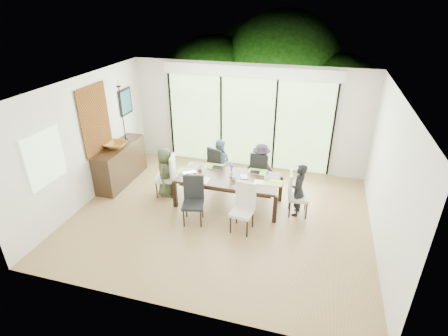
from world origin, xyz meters
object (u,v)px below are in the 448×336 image
(chair_near_right, at_px, (242,209))
(cup_c, at_px, (267,178))
(person_far_right, at_px, (261,167))
(laptop, at_px, (190,173))
(person_far_left, at_px, (219,162))
(cup_b, at_px, (234,178))
(cup_a, at_px, (200,168))
(chair_far_right, at_px, (261,170))
(chair_near_left, at_px, (193,201))
(person_left_end, at_px, (165,172))
(person_right_end, at_px, (298,190))
(chair_left_end, at_px, (165,175))
(chair_far_left, at_px, (220,165))
(chair_right_end, at_px, (299,194))
(vase, at_px, (232,174))
(sideboard, at_px, (121,164))
(bowl, at_px, (116,145))
(table_top, at_px, (229,178))

(chair_near_right, relative_size, cup_c, 8.87)
(person_far_right, bearing_deg, cup_c, 119.46)
(laptop, bearing_deg, person_far_left, 34.95)
(cup_b, bearing_deg, cup_a, 163.61)
(laptop, distance_m, cup_b, 1.00)
(chair_far_right, height_order, laptop, chair_far_right)
(laptop, relative_size, cup_b, 3.30)
(chair_near_left, distance_m, cup_b, 1.03)
(person_left_end, xyz_separation_m, person_right_end, (2.96, 0.00, 0.00))
(chair_near_right, xyz_separation_m, person_far_left, (-0.95, 1.70, 0.08))
(person_left_end, bearing_deg, laptop, -100.01)
(chair_near_right, bearing_deg, cup_a, 146.25)
(chair_left_end, xyz_separation_m, chair_far_left, (1.05, 0.85, 0.00))
(chair_near_right, relative_size, person_far_right, 0.85)
(chair_right_end, relative_size, person_far_right, 0.85)
(chair_left_end, distance_m, chair_right_end, 3.00)
(person_left_end, distance_m, cup_a, 0.81)
(chair_far_left, xyz_separation_m, cup_b, (0.60, -0.95, 0.22))
(vase, height_order, sideboard, sideboard)
(chair_near_left, height_order, cup_b, chair_near_left)
(chair_left_end, bearing_deg, bowl, -110.86)
(person_far_right, distance_m, bowl, 3.43)
(bowl, bearing_deg, cup_b, -5.71)
(laptop, relative_size, cup_a, 2.66)
(chair_near_right, bearing_deg, person_left_end, 162.89)
(chair_left_end, distance_m, vase, 1.57)
(cup_a, bearing_deg, chair_near_right, -40.36)
(person_right_end, xyz_separation_m, person_far_left, (-1.93, 0.83, 0.00))
(table_top, distance_m, person_left_end, 1.48)
(chair_far_right, xyz_separation_m, cup_a, (-1.25, -0.70, 0.22))
(person_far_right, height_order, bowl, person_far_right)
(chair_far_right, distance_m, sideboard, 3.39)
(cup_b, distance_m, bowl, 2.97)
(chair_left_end, xyz_separation_m, vase, (1.55, 0.05, 0.23))
(chair_near_left, distance_m, chair_near_right, 1.00)
(chair_left_end, relative_size, laptop, 3.33)
(chair_near_right, relative_size, sideboard, 0.58)
(chair_left_end, relative_size, person_right_end, 0.85)
(chair_left_end, xyz_separation_m, cup_c, (2.30, 0.10, 0.22))
(person_right_end, relative_size, bowl, 2.30)
(person_far_right, distance_m, cup_c, 0.78)
(chair_far_right, height_order, cup_b, chair_far_right)
(chair_near_right, distance_m, person_far_right, 1.70)
(chair_left_end, height_order, person_far_left, person_far_left)
(chair_near_left, bearing_deg, chair_right_end, 10.70)
(table_top, xyz_separation_m, chair_right_end, (1.50, 0.00, -0.15))
(chair_far_left, height_order, chair_near_right, same)
(person_far_right, bearing_deg, person_far_left, 10.56)
(chair_near_right, relative_size, cup_b, 11.00)
(chair_far_right, xyz_separation_m, chair_near_left, (-1.05, -1.72, 0.00))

